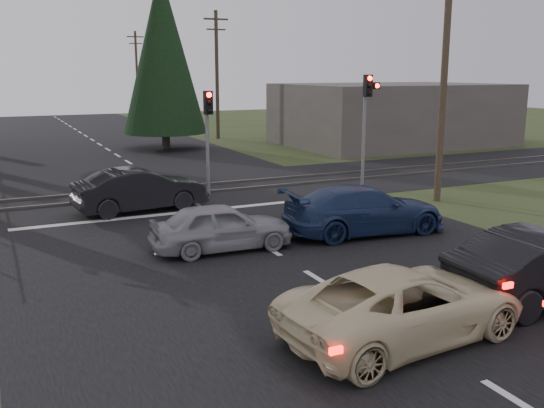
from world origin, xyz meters
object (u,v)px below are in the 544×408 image
traffic_signal_center (208,125)px  silver_car (221,227)px  utility_pole_mid (217,73)px  utility_pole_far (137,72)px  utility_pole_near (444,74)px  cream_coupe (404,304)px  blue_sedan (364,210)px  traffic_signal_right (367,109)px  dark_car_far (140,190)px

traffic_signal_center → silver_car: bearing=-107.0°
utility_pole_mid → utility_pole_far: size_ratio=1.00×
utility_pole_near → cream_coupe: 13.40m
utility_pole_near → blue_sedan: utility_pole_near is taller
silver_car → blue_sedan: size_ratio=0.77×
cream_coupe → traffic_signal_right: bearing=-36.8°
utility_pole_near → utility_pole_far: (0.00, 49.00, 0.00)m
utility_pole_mid → silver_car: bearing=-110.1°
traffic_signal_right → utility_pole_far: 45.56m
cream_coupe → dark_car_far: size_ratio=1.06×
utility_pole_near → utility_pole_mid: size_ratio=1.00×
silver_car → blue_sedan: (4.55, -0.17, 0.07)m
traffic_signal_center → utility_pole_mid: 20.82m
traffic_signal_center → dark_car_far: traffic_signal_center is taller
utility_pole_near → utility_pole_mid: 24.00m
traffic_signal_right → blue_sedan: size_ratio=0.93×
blue_sedan → utility_pole_far: bearing=-0.9°
traffic_signal_center → traffic_signal_right: bearing=-10.4°
cream_coupe → traffic_signal_center: bearing=-10.5°
traffic_signal_right → traffic_signal_center: traffic_signal_right is taller
traffic_signal_right → silver_car: bearing=-145.3°
cream_coupe → utility_pole_near: bearing=-48.6°
utility_pole_mid → cream_coupe: bearing=-104.6°
utility_pole_far → blue_sedan: bearing=-95.7°
dark_car_far → utility_pole_near: bearing=-112.2°
traffic_signal_center → utility_pole_far: (7.50, 44.32, 1.92)m
silver_car → dark_car_far: 5.80m
utility_pole_mid → utility_pole_near: bearing=-90.0°
blue_sedan → dark_car_far: (-5.43, 5.91, 0.02)m
utility_pole_far → silver_car: 52.68m
traffic_signal_right → utility_pole_far: size_ratio=0.52×
utility_pole_far → silver_car: (-9.73, -51.61, -4.06)m
traffic_signal_right → utility_pole_mid: utility_pole_mid is taller
utility_pole_far → silver_car: size_ratio=2.31×
cream_coupe → dark_car_far: 12.62m
traffic_signal_center → utility_pole_mid: size_ratio=0.46×
utility_pole_mid → cream_coupe: 34.71m
silver_car → cream_coupe: bearing=-168.5°
traffic_signal_center → blue_sedan: (2.32, -7.46, -2.08)m
utility_pole_near → silver_car: (-9.73, -2.61, -4.06)m
utility_pole_near → utility_pole_far: 49.00m
traffic_signal_right → dark_car_far: size_ratio=1.03×
utility_pole_near → cream_coupe: size_ratio=1.86×
traffic_signal_right → silver_car: (-8.78, -6.09, -2.65)m
utility_pole_mid → utility_pole_far: same height
blue_sedan → traffic_signal_right: bearing=-29.2°
utility_pole_far → cream_coupe: bearing=-98.5°
utility_pole_near → utility_pole_mid: bearing=90.0°
utility_pole_mid → blue_sedan: utility_pole_mid is taller
utility_pole_near → blue_sedan: bearing=-151.7°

